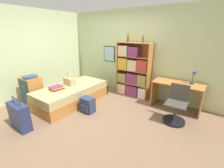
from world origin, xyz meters
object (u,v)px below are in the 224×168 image
at_px(book_stack_on_bed, 56,88).
at_px(desk_lamp, 195,75).
at_px(bottle_brown, 143,40).
at_px(backpack, 88,105).
at_px(bookcase, 133,73).
at_px(bottle_green, 128,39).
at_px(bed, 73,94).
at_px(magazine_pile_on_dresser, 30,77).
at_px(desk, 177,91).
at_px(handbag, 70,81).
at_px(desk_chair, 176,111).
at_px(suitcase, 19,116).
at_px(dresser, 32,90).

xyz_separation_m(book_stack_on_bed, desk_lamp, (2.98, 1.83, 0.43)).
distance_m(bottle_brown, backpack, 2.33).
height_order(bookcase, bottle_green, bottle_green).
height_order(bed, magazine_pile_on_dresser, magazine_pile_on_dresser).
height_order(bookcase, desk, bookcase).
height_order(magazine_pile_on_dresser, desk_lamp, desk_lamp).
distance_m(bed, magazine_pile_on_dresser, 1.22).
xyz_separation_m(handbag, backpack, (0.89, -0.21, -0.41)).
bearing_deg(desk, book_stack_on_bed, -147.22).
bearing_deg(magazine_pile_on_dresser, bottle_green, 49.58).
bearing_deg(bottle_green, desk_chair, -23.70).
distance_m(book_stack_on_bed, magazine_pile_on_dresser, 0.81).
distance_m(handbag, desk_lamp, 3.30).
xyz_separation_m(desk_chair, backpack, (-1.91, -0.84, -0.08)).
relative_size(handbag, suitcase, 0.52).
bearing_deg(bed, bookcase, 50.77).
bearing_deg(bed, bottle_green, 55.69).
distance_m(bed, backpack, 0.79).
bearing_deg(desk_chair, magazine_pile_on_dresser, -158.79).
xyz_separation_m(suitcase, bottle_brown, (1.33, 2.94, 1.45)).
bearing_deg(desk, magazine_pile_on_dresser, -149.08).
bearing_deg(dresser, desk, 30.50).
bearing_deg(desk_chair, backpack, -156.17).
bearing_deg(handbag, desk_chair, 12.66).
bearing_deg(desk, bed, -152.56).
bearing_deg(backpack, dresser, -162.69).
xyz_separation_m(dresser, desk_chair, (3.57, 1.36, -0.11)).
height_order(dresser, desk_chair, desk_chair).
xyz_separation_m(bed, bottle_brown, (1.42, 1.45, 1.49)).
distance_m(book_stack_on_bed, backpack, 0.99).
xyz_separation_m(book_stack_on_bed, backpack, (0.91, 0.22, -0.33)).
xyz_separation_m(desk, desk_lamp, (0.31, 0.11, 0.45)).
bearing_deg(suitcase, backpack, 62.70).
height_order(desk_lamp, desk_chair, desk_lamp).
bearing_deg(bottle_brown, bed, -134.49).
bearing_deg(bed, backpack, -13.30).
bearing_deg(bookcase, bed, -129.23).
xyz_separation_m(dresser, desk_lamp, (3.73, 2.13, 0.58)).
bearing_deg(bed, desk_lamp, 26.64).
height_order(bed, dresser, dresser).
bearing_deg(dresser, handbag, 43.68).
distance_m(suitcase, desk_chair, 3.37).
xyz_separation_m(handbag, desk_chair, (2.80, 0.63, -0.33)).
bearing_deg(desk_chair, bed, -166.15).
bearing_deg(bed, magazine_pile_on_dresser, -139.98).
distance_m(bed, bottle_green, 2.28).
height_order(bookcase, desk_chair, bookcase).
bearing_deg(dresser, desk_chair, 20.87).
relative_size(handbag, desk, 0.30).
bearing_deg(magazine_pile_on_dresser, desk, 30.92).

